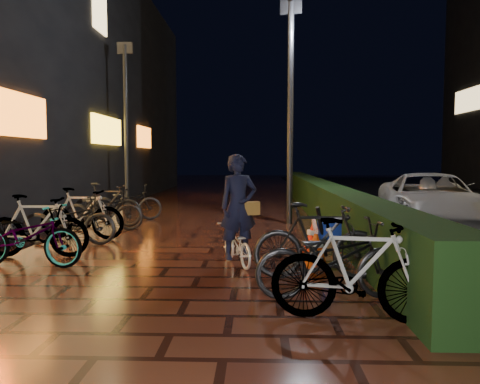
{
  "coord_description": "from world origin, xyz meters",
  "views": [
    {
      "loc": [
        1.4,
        -6.09,
        1.73
      ],
      "look_at": [
        1.09,
        2.41,
        1.1
      ],
      "focal_mm": 35.0,
      "sensor_mm": 36.0,
      "label": 1
    }
  ],
  "objects_px": {
    "van": "(430,200)",
    "cart_assembly": "(328,232)",
    "traffic_barrier": "(314,242)",
    "cyclist": "(238,224)"
  },
  "relations": [
    {
      "from": "van",
      "to": "cart_assembly",
      "type": "height_order",
      "value": "van"
    },
    {
      "from": "cart_assembly",
      "to": "traffic_barrier",
      "type": "bearing_deg",
      "value": 175.89
    },
    {
      "from": "van",
      "to": "cyclist",
      "type": "bearing_deg",
      "value": -126.41
    },
    {
      "from": "cyclist",
      "to": "cart_assembly",
      "type": "xyz_separation_m",
      "value": [
        1.51,
        0.37,
        -0.18
      ]
    },
    {
      "from": "van",
      "to": "cart_assembly",
      "type": "bearing_deg",
      "value": -117.67
    },
    {
      "from": "cyclist",
      "to": "traffic_barrier",
      "type": "bearing_deg",
      "value": 16.96
    },
    {
      "from": "cart_assembly",
      "to": "van",
      "type": "bearing_deg",
      "value": 51.28
    },
    {
      "from": "van",
      "to": "traffic_barrier",
      "type": "bearing_deg",
      "value": -119.83
    },
    {
      "from": "van",
      "to": "cart_assembly",
      "type": "relative_size",
      "value": 5.11
    },
    {
      "from": "traffic_barrier",
      "to": "cart_assembly",
      "type": "bearing_deg",
      "value": -4.11
    }
  ]
}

